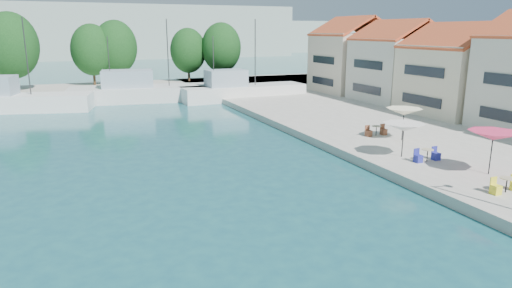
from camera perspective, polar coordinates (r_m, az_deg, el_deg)
name	(u,v)px	position (r m, az deg, el deg)	size (l,w,h in m)	color
quay_right	(463,123)	(45.32, 24.46, 2.38)	(32.00, 92.00, 0.60)	#AAA59A
quay_far	(90,91)	(67.82, -20.02, 6.27)	(90.00, 16.00, 0.60)	#AAA59A
hill_east	(201,37)	(187.29, -6.83, 13.17)	(140.00, 40.00, 12.00)	#99A79C
building_04	(460,67)	(48.21, 24.09, 8.73)	(9.00, 8.80, 9.20)	beige
building_05	(398,59)	(54.80, 17.28, 10.05)	(8.40, 8.80, 9.70)	beige
building_06	(352,54)	(61.99, 11.95, 10.99)	(9.00, 8.80, 10.20)	beige
trawler_02	(13,101)	(55.46, -28.13, 4.71)	(15.82, 7.49, 10.20)	white
trawler_03	(149,92)	(57.97, -13.23, 6.33)	(20.31, 7.71, 10.20)	silver
trawler_04	(241,91)	(57.21, -1.92, 6.59)	(15.73, 4.49, 10.20)	silver
tree_04	(11,45)	(68.95, -28.31, 10.79)	(6.94, 6.94, 10.28)	#3F2B19
tree_05	(92,50)	(71.86, -19.82, 11.02)	(5.97, 5.97, 8.84)	#3F2B19
tree_06	(116,47)	(72.64, -17.15, 11.50)	(6.36, 6.36, 9.41)	#3F2B19
tree_07	(188,51)	(73.81, -8.48, 11.47)	(5.59, 5.59, 8.27)	#3F2B19
tree_08	(221,48)	(72.95, -4.35, 11.93)	(6.15, 6.15, 9.10)	#3F2B19
umbrella_pink	(493,136)	(28.34, 27.54, 0.93)	(2.73, 2.73, 2.47)	black
umbrella_white	(404,127)	(30.23, 18.00, 2.02)	(2.66, 2.66, 2.18)	black
umbrella_cream	(404,112)	(34.90, 18.01, 3.86)	(2.61, 2.61, 2.37)	black
cafe_table_01	(506,187)	(25.98, 28.79, -4.72)	(1.82, 0.70, 0.76)	black
cafe_table_02	(427,157)	(30.05, 20.61, -1.49)	(1.82, 0.70, 0.76)	black
cafe_table_03	(376,132)	(36.17, 14.79, 1.47)	(1.82, 0.70, 0.76)	black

